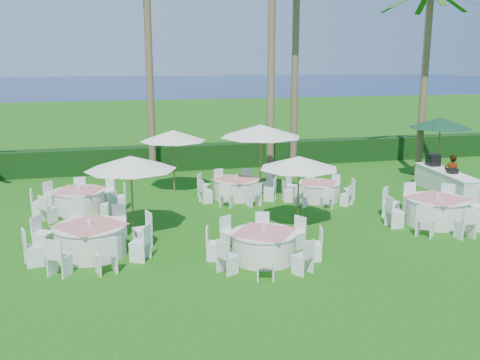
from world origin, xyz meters
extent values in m
plane|color=#11530E|center=(0.00, 0.00, 0.00)|extent=(120.00, 120.00, 0.00)
cube|color=black|center=(0.00, 12.00, 0.60)|extent=(34.00, 1.00, 1.20)
plane|color=#081C53|center=(0.00, 102.00, 0.00)|extent=(260.00, 260.00, 0.00)
cylinder|color=silver|center=(-4.67, 0.73, 0.41)|extent=(1.91, 1.91, 0.83)
cylinder|color=silver|center=(-4.67, 0.73, 0.84)|extent=(1.99, 1.99, 0.03)
cube|color=#D47671|center=(-4.67, 0.73, 0.86)|extent=(2.16, 2.16, 0.01)
cylinder|color=silver|center=(-4.67, 0.73, 0.95)|extent=(0.13, 0.13, 0.18)
cube|color=white|center=(-3.24, 1.13, 0.50)|extent=(0.57, 0.57, 0.99)
cube|color=white|center=(-3.94, 2.02, 0.50)|extent=(0.63, 0.63, 0.99)
cube|color=white|center=(-5.07, 2.16, 0.50)|extent=(0.57, 0.57, 0.99)
cube|color=white|center=(-5.97, 1.46, 0.50)|extent=(0.63, 0.63, 0.99)
cube|color=white|center=(-6.11, 0.32, 0.50)|extent=(0.57, 0.57, 0.99)
cube|color=white|center=(-5.40, -0.57, 0.50)|extent=(0.63, 0.63, 0.99)
cube|color=white|center=(-4.27, -0.71, 0.50)|extent=(0.57, 0.57, 0.99)
cube|color=white|center=(-3.37, -0.01, 0.50)|extent=(0.63, 0.63, 0.99)
cylinder|color=silver|center=(-0.14, -0.78, 0.37)|extent=(1.72, 1.72, 0.74)
cylinder|color=silver|center=(-0.14, -0.78, 0.75)|extent=(1.79, 1.79, 0.03)
cube|color=#D47671|center=(-0.14, -0.78, 0.78)|extent=(1.94, 1.94, 0.01)
cylinder|color=silver|center=(-0.14, -0.78, 0.86)|extent=(0.12, 0.12, 0.16)
cube|color=white|center=(1.02, -0.11, 0.45)|extent=(0.57, 0.57, 0.89)
cube|color=white|center=(0.21, 0.51, 0.45)|extent=(0.51, 0.51, 0.89)
cube|color=white|center=(-0.81, 0.38, 0.45)|extent=(0.57, 0.57, 0.89)
cube|color=white|center=(-1.43, -0.44, 0.45)|extent=(0.51, 0.51, 0.89)
cube|color=white|center=(-1.30, -1.45, 0.45)|extent=(0.57, 0.57, 0.89)
cube|color=white|center=(-0.48, -2.08, 0.45)|extent=(0.51, 0.51, 0.89)
cube|color=white|center=(0.53, -1.94, 0.45)|extent=(0.57, 0.57, 0.89)
cube|color=white|center=(1.16, -1.13, 0.45)|extent=(0.51, 0.51, 0.89)
cylinder|color=silver|center=(6.31, 0.92, 0.42)|extent=(1.93, 1.93, 0.84)
cylinder|color=silver|center=(6.31, 0.92, 0.85)|extent=(2.01, 2.01, 0.03)
cube|color=#D47671|center=(6.31, 0.92, 0.87)|extent=(2.02, 2.02, 0.01)
cylinder|color=silver|center=(6.31, 0.92, 0.96)|extent=(0.13, 0.13, 0.18)
cube|color=white|center=(7.81, 0.89, 0.50)|extent=(0.48, 0.48, 1.01)
cube|color=white|center=(7.40, 1.97, 0.50)|extent=(0.66, 0.66, 1.01)
cube|color=white|center=(6.34, 2.43, 0.50)|extent=(0.48, 0.48, 1.01)
cube|color=white|center=(5.26, 2.01, 0.50)|extent=(0.66, 0.66, 1.01)
cube|color=white|center=(4.80, 0.96, 0.50)|extent=(0.48, 0.48, 1.01)
cube|color=white|center=(5.21, -0.12, 0.50)|extent=(0.66, 0.66, 1.01)
cube|color=white|center=(6.27, -0.58, 0.50)|extent=(0.48, 0.48, 1.01)
cylinder|color=silver|center=(-5.13, 5.28, 0.38)|extent=(1.77, 1.77, 0.77)
cylinder|color=silver|center=(-5.13, 5.28, 0.78)|extent=(1.84, 1.84, 0.03)
cube|color=#D47671|center=(-5.13, 5.28, 0.80)|extent=(1.85, 1.85, 0.01)
cylinder|color=silver|center=(-5.13, 5.28, 0.89)|extent=(0.12, 0.12, 0.16)
cube|color=white|center=(-4.17, 6.28, 0.46)|extent=(0.61, 0.61, 0.92)
cube|color=white|center=(-5.16, 6.67, 0.46)|extent=(0.44, 0.44, 0.92)
cube|color=white|center=(-6.13, 6.24, 0.46)|extent=(0.61, 0.61, 0.92)
cube|color=white|center=(-6.51, 5.26, 0.46)|extent=(0.44, 0.44, 0.92)
cube|color=white|center=(-6.09, 4.29, 0.46)|extent=(0.61, 0.61, 0.92)
cube|color=white|center=(-5.10, 3.90, 0.46)|extent=(0.44, 0.44, 0.92)
cube|color=white|center=(-4.13, 4.32, 0.46)|extent=(0.61, 0.61, 0.92)
cube|color=white|center=(-3.75, 5.31, 0.46)|extent=(0.44, 0.44, 0.92)
cylinder|color=silver|center=(0.73, 5.80, 0.37)|extent=(1.71, 1.71, 0.74)
cylinder|color=silver|center=(0.73, 5.80, 0.75)|extent=(1.78, 1.78, 0.03)
cube|color=#D47671|center=(0.73, 5.80, 0.78)|extent=(1.94, 1.94, 0.01)
cylinder|color=silver|center=(0.73, 5.80, 0.86)|extent=(0.12, 0.12, 0.16)
cube|color=white|center=(2.02, 6.15, 0.45)|extent=(0.51, 0.51, 0.89)
cube|color=white|center=(1.40, 6.96, 0.45)|extent=(0.57, 0.57, 0.89)
cube|color=white|center=(0.38, 7.09, 0.45)|extent=(0.51, 0.51, 0.89)
cube|color=white|center=(-0.43, 6.46, 0.45)|extent=(0.57, 0.57, 0.89)
cube|color=white|center=(-0.56, 5.45, 0.45)|extent=(0.51, 0.51, 0.89)
cube|color=white|center=(0.07, 4.64, 0.45)|extent=(0.57, 0.57, 0.89)
cube|color=white|center=(1.08, 4.51, 0.45)|extent=(0.51, 0.51, 0.89)
cube|color=white|center=(1.89, 5.14, 0.45)|extent=(0.57, 0.57, 0.89)
cylinder|color=silver|center=(3.70, 4.70, 0.33)|extent=(1.54, 1.54, 0.67)
cylinder|color=silver|center=(3.70, 4.70, 0.68)|extent=(1.60, 1.60, 0.03)
cube|color=#D47671|center=(3.70, 4.70, 0.70)|extent=(1.70, 1.70, 0.01)
cylinder|color=silver|center=(3.70, 4.70, 0.79)|extent=(0.11, 0.11, 0.14)
cube|color=white|center=(4.66, 5.42, 0.40)|extent=(0.52, 0.52, 0.80)
cube|color=white|center=(3.87, 5.89, 0.40)|extent=(0.42, 0.42, 0.80)
cube|color=white|center=(2.98, 5.66, 0.40)|extent=(0.52, 0.52, 0.80)
cube|color=white|center=(2.51, 4.87, 0.40)|extent=(0.42, 0.42, 0.80)
cube|color=white|center=(2.74, 3.97, 0.40)|extent=(0.52, 0.52, 0.80)
cube|color=white|center=(3.53, 3.51, 0.40)|extent=(0.42, 0.42, 0.80)
cube|color=white|center=(4.42, 3.73, 0.40)|extent=(0.52, 0.52, 0.80)
cube|color=white|center=(4.89, 4.53, 0.40)|extent=(0.42, 0.42, 0.80)
cylinder|color=brown|center=(-3.42, 2.33, 1.18)|extent=(0.06, 0.06, 2.36)
cone|color=white|center=(-3.42, 2.33, 2.25)|extent=(2.78, 2.78, 0.43)
sphere|color=brown|center=(-3.42, 2.33, 2.39)|extent=(0.09, 0.09, 0.09)
cylinder|color=brown|center=(1.79, 1.82, 1.11)|extent=(0.05, 0.05, 2.22)
cone|color=white|center=(1.79, 1.82, 2.11)|extent=(2.57, 2.57, 0.40)
sphere|color=brown|center=(1.79, 1.82, 2.25)|extent=(0.09, 0.09, 0.09)
cylinder|color=brown|center=(-1.47, 7.53, 1.22)|extent=(0.06, 0.06, 2.43)
cone|color=white|center=(-1.47, 7.53, 2.31)|extent=(2.68, 2.68, 0.44)
sphere|color=brown|center=(-1.47, 7.53, 2.46)|extent=(0.10, 0.10, 0.10)
cylinder|color=brown|center=(1.79, 6.09, 1.36)|extent=(0.07, 0.07, 2.72)
cone|color=white|center=(1.79, 6.09, 2.58)|extent=(3.22, 3.22, 0.49)
sphere|color=brown|center=(1.79, 6.09, 2.75)|extent=(0.11, 0.11, 0.11)
cylinder|color=brown|center=(10.39, 6.93, 1.34)|extent=(0.06, 0.06, 2.69)
cone|color=#0F3924|center=(10.39, 6.93, 2.55)|extent=(2.81, 2.81, 0.48)
sphere|color=brown|center=(10.39, 6.93, 2.72)|extent=(0.11, 0.11, 0.11)
cube|color=silver|center=(9.12, 4.43, 0.44)|extent=(1.20, 3.98, 0.88)
cube|color=white|center=(9.12, 4.43, 0.90)|extent=(1.26, 4.03, 0.04)
cube|color=black|center=(9.24, 5.60, 1.17)|extent=(0.50, 0.58, 0.49)
cube|color=black|center=(9.07, 4.04, 1.02)|extent=(0.38, 0.38, 0.20)
imported|color=gray|center=(9.31, 4.43, 0.79)|extent=(0.68, 0.57, 1.59)
cylinder|color=brown|center=(-2.05, 10.62, 4.89)|extent=(0.32, 0.32, 9.79)
cylinder|color=brown|center=(2.88, 8.28, 6.12)|extent=(0.32, 0.32, 12.24)
cylinder|color=brown|center=(4.41, 9.52, 4.67)|extent=(0.32, 0.32, 9.35)
cylinder|color=brown|center=(10.04, 7.91, 4.20)|extent=(0.32, 0.32, 8.40)
cube|color=#145214|center=(11.12, 8.12, 7.91)|extent=(2.22, 0.71, 1.00)
cube|color=#145214|center=(10.39, 8.95, 7.91)|extent=(0.97, 2.18, 1.00)
cube|color=#145214|center=(9.32, 8.73, 7.91)|extent=(1.66, 1.84, 1.00)
camera|label=1|loc=(-4.13, -13.85, 5.28)|focal=40.00mm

